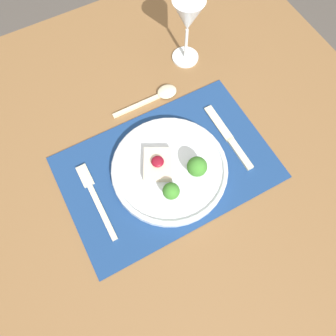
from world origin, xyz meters
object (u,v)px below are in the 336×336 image
object	(u,v)px
fork	(94,196)
spoon	(160,95)
dinner_plate	(169,170)
knife	(231,141)
wine_glass_near	(188,19)

from	to	relation	value
fork	spoon	world-z (taller)	spoon
fork	spoon	xyz separation A→B (m)	(0.25, 0.17, 0.00)
dinner_plate	knife	world-z (taller)	dinner_plate
spoon	wine_glass_near	world-z (taller)	wine_glass_near
fork	knife	xyz separation A→B (m)	(0.34, -0.03, -0.00)
dinner_plate	wine_glass_near	bearing A→B (deg)	54.05
dinner_plate	knife	distance (m)	0.17
knife	spoon	distance (m)	0.22
fork	wine_glass_near	bearing A→B (deg)	32.15
dinner_plate	fork	distance (m)	0.17
dinner_plate	spoon	distance (m)	0.21
wine_glass_near	knife	bearing A→B (deg)	-96.56
dinner_plate	knife	bearing A→B (deg)	-0.28
knife	wine_glass_near	distance (m)	0.30
knife	spoon	bearing A→B (deg)	115.63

